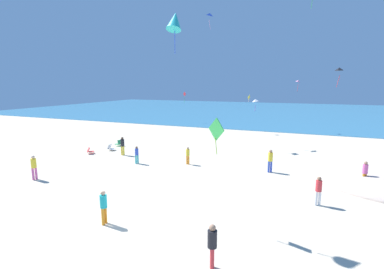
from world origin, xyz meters
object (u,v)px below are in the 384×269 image
at_px(kite_yellow, 249,97).
at_px(person_4, 137,154).
at_px(kite_pink, 298,81).
at_px(kite_black, 339,69).
at_px(kite_teal, 175,21).
at_px(person_6, 212,244).
at_px(person_3, 122,145).
at_px(kite_white, 255,100).
at_px(person_7, 104,205).
at_px(person_1, 34,166).
at_px(person_0, 270,159).
at_px(beach_chair_far_right, 119,143).
at_px(kite_red, 185,94).
at_px(beach_chair_far_left, 90,151).
at_px(person_5, 365,172).
at_px(kite_green, 216,130).
at_px(beach_chair_near_camera, 111,148).
at_px(person_8, 188,154).
at_px(person_2, 319,189).
at_px(kite_blue, 210,14).

bearing_deg(kite_yellow, person_4, -105.89).
bearing_deg(kite_pink, kite_black, -75.69).
bearing_deg(kite_teal, person_6, -47.69).
relative_size(person_3, person_4, 1.17).
distance_m(kite_white, kite_pink, 13.39).
xyz_separation_m(person_4, person_7, (4.14, -8.92, 0.10)).
height_order(person_1, person_6, person_1).
height_order(person_0, kite_pink, kite_pink).
distance_m(beach_chair_far_right, kite_black, 20.87).
relative_size(kite_yellow, kite_red, 0.52).
bearing_deg(beach_chair_far_left, person_5, -48.43).
bearing_deg(kite_green, person_4, 140.74).
relative_size(beach_chair_near_camera, beach_chair_far_left, 0.88).
xyz_separation_m(beach_chair_near_camera, kite_black, (19.00, 4.55, 7.08)).
xyz_separation_m(person_4, person_8, (3.77, 1.35, -0.01)).
height_order(person_7, kite_white, kite_white).
bearing_deg(kite_teal, person_0, 70.16).
xyz_separation_m(beach_chair_far_left, kite_black, (19.92, 6.33, 7.06)).
distance_m(person_6, kite_red, 37.98).
xyz_separation_m(person_2, kite_pink, (-2.30, 24.45, 5.64)).
relative_size(person_2, kite_green, 0.98).
height_order(person_3, person_4, person_3).
xyz_separation_m(kite_green, kite_red, (-15.35, 31.24, 0.22)).
bearing_deg(kite_green, person_5, 50.42).
bearing_deg(person_4, kite_black, -114.22).
height_order(person_7, kite_red, kite_red).
bearing_deg(beach_chair_far_right, person_5, -177.56).
distance_m(person_0, kite_blue, 17.31).
bearing_deg(kite_black, person_4, -152.35).
relative_size(person_0, person_3, 1.01).
relative_size(person_0, kite_white, 1.41).
bearing_deg(kite_teal, kite_white, 87.27).
bearing_deg(kite_blue, kite_red, 123.79).
relative_size(person_3, kite_black, 1.06).
relative_size(person_5, kite_red, 0.84).
bearing_deg(person_0, kite_green, 138.79).
xyz_separation_m(person_7, kite_yellow, (0.94, 26.76, 3.59)).
bearing_deg(kite_pink, kite_blue, -129.74).
relative_size(person_3, kite_white, 1.40).
bearing_deg(kite_blue, person_4, -100.86).
distance_m(person_6, person_7, 5.56).
xyz_separation_m(beach_chair_far_right, kite_white, (12.78, 3.68, 4.36)).
bearing_deg(kite_white, person_7, -101.04).
bearing_deg(kite_blue, person_1, -110.06).
bearing_deg(kite_red, kite_green, -63.84).
bearing_deg(beach_chair_near_camera, person_3, -34.08).
height_order(person_5, kite_green, kite_green).
xyz_separation_m(person_0, kite_black, (4.28, 5.73, 6.39)).
distance_m(beach_chair_near_camera, person_5, 20.53).
distance_m(person_5, kite_pink, 21.48).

